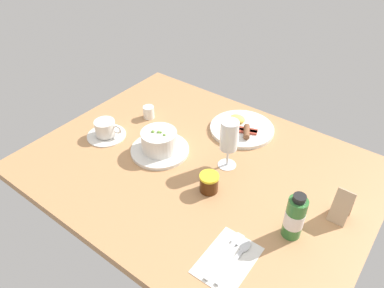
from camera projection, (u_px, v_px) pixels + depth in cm
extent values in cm
cube|color=#B27F51|center=(199.00, 169.00, 121.10)|extent=(110.00, 84.00, 3.00)
cylinder|color=silver|center=(160.00, 150.00, 125.67)|extent=(20.12, 20.12, 1.20)
cylinder|color=silver|center=(159.00, 141.00, 123.14)|extent=(12.23, 12.23, 6.99)
cylinder|color=beige|center=(159.00, 134.00, 121.47)|extent=(10.52, 10.52, 1.60)
sphere|color=#76AB44|center=(159.00, 132.00, 120.86)|extent=(1.21, 1.21, 1.21)
sphere|color=#76AB44|center=(161.00, 133.00, 120.74)|extent=(0.90, 0.90, 0.90)
sphere|color=#76AB44|center=(153.00, 132.00, 121.07)|extent=(1.19, 1.19, 1.19)
sphere|color=#76AB44|center=(165.00, 135.00, 119.62)|extent=(0.98, 0.98, 0.98)
cube|color=silver|center=(228.00, 260.00, 91.82)|extent=(12.15, 17.45, 0.30)
cube|color=silver|center=(222.00, 259.00, 91.51)|extent=(1.35, 14.01, 0.50)
cube|color=silver|center=(238.00, 239.00, 96.41)|extent=(2.24, 3.62, 0.40)
cube|color=silver|center=(231.00, 265.00, 90.19)|extent=(1.14, 13.01, 0.50)
ellipsoid|color=silver|center=(245.00, 246.00, 94.55)|extent=(2.40, 4.00, 0.60)
cylinder|color=silver|center=(106.00, 135.00, 132.87)|extent=(14.10, 14.10, 0.90)
cylinder|color=silver|center=(105.00, 128.00, 130.90)|extent=(7.43, 7.43, 5.45)
cylinder|color=#392212|center=(104.00, 123.00, 129.53)|extent=(6.31, 6.31, 1.00)
torus|color=silver|center=(117.00, 129.00, 129.60)|extent=(3.66, 1.94, 3.60)
cylinder|color=silver|center=(149.00, 112.00, 141.13)|extent=(4.25, 4.25, 4.82)
cone|color=silver|center=(144.00, 107.00, 140.74)|extent=(2.28, 1.74, 2.26)
cylinder|color=white|center=(227.00, 164.00, 120.36)|extent=(6.07, 6.07, 0.40)
cylinder|color=white|center=(228.00, 156.00, 118.13)|extent=(0.80, 0.80, 6.81)
cylinder|color=white|center=(229.00, 135.00, 112.89)|extent=(5.72, 5.72, 10.14)
cylinder|color=silver|center=(229.00, 139.00, 113.83)|extent=(4.69, 4.69, 6.08)
cylinder|color=#47220B|center=(209.00, 184.00, 109.76)|extent=(5.67, 5.67, 5.26)
cylinder|color=yellow|center=(209.00, 176.00, 107.88)|extent=(5.95, 5.95, 0.80)
cylinder|color=#337233|center=(294.00, 218.00, 94.46)|extent=(5.12, 5.12, 12.92)
cylinder|color=white|center=(294.00, 218.00, 94.62)|extent=(5.22, 5.22, 4.91)
cylinder|color=black|center=(300.00, 198.00, 89.95)|extent=(3.33, 3.33, 1.66)
cylinder|color=silver|center=(242.00, 129.00, 135.41)|extent=(23.71, 23.71, 1.40)
cube|color=#A33828|center=(245.00, 131.00, 132.56)|extent=(9.24, 5.61, 0.60)
cube|color=#9D3828|center=(245.00, 130.00, 133.31)|extent=(9.30, 5.10, 0.60)
cylinder|color=brown|center=(247.00, 132.00, 130.69)|extent=(5.32, 7.19, 2.20)
ellipsoid|color=#F2D859|center=(237.00, 119.00, 137.53)|extent=(6.00, 4.80, 2.40)
cube|color=tan|center=(344.00, 202.00, 100.56)|extent=(4.88, 3.08, 10.59)
cube|color=tan|center=(341.00, 207.00, 98.87)|extent=(4.88, 3.08, 10.59)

